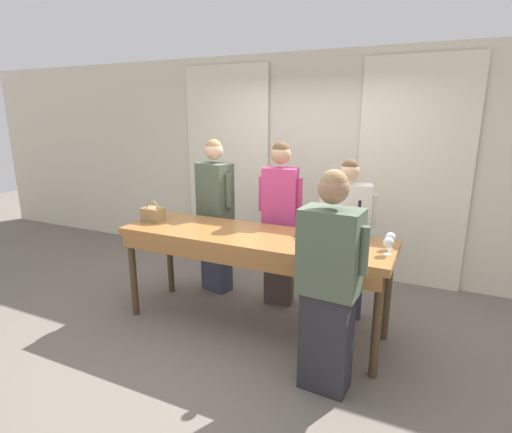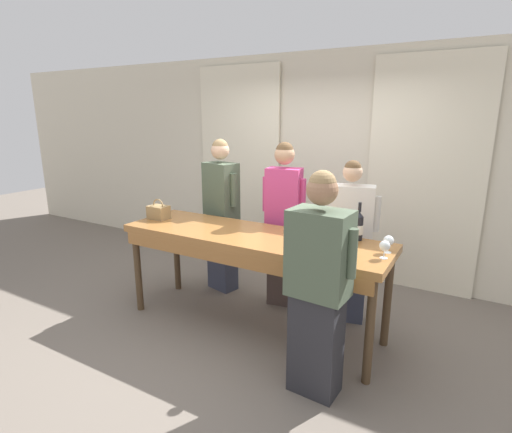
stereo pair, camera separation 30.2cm
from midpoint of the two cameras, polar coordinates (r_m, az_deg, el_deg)
name	(u,v)px [view 2 (the right image)]	position (r m, az deg, el deg)	size (l,w,h in m)	color
ground_plane	(252,325)	(4.12, 1.63, -15.30)	(18.00, 18.00, 0.00)	#70665B
wall_back	(323,165)	(5.29, 11.17, 7.19)	(12.00, 0.06, 2.80)	beige
curtain_panel_left	(239,164)	(5.75, -0.90, 7.47)	(1.27, 0.03, 2.69)	#EFE5C6
curtain_panel_right	(424,178)	(4.97, 24.54, 5.06)	(1.27, 0.03, 2.69)	#EFE5C6
tasting_bar	(251,244)	(3.75, 1.58, -3.91)	(2.58, 0.76, 0.95)	#9E6633
wine_bottle	(359,226)	(3.68, 16.74, -1.38)	(0.08, 0.08, 0.34)	black
handbag	(159,212)	(4.34, -11.83, 0.62)	(0.21, 0.16, 0.22)	#997A4C
wine_glass_front_left	(389,241)	(3.43, 20.84, -3.31)	(0.08, 0.08, 0.14)	white
wine_glass_front_mid	(354,232)	(3.59, 16.18, -2.17)	(0.08, 0.08, 0.14)	white
wine_glass_front_right	(343,228)	(3.70, 14.68, -1.57)	(0.08, 0.08, 0.14)	white
wine_glass_center_left	(333,242)	(3.28, 13.58, -3.54)	(0.08, 0.08, 0.14)	white
wine_glass_center_mid	(294,243)	(3.19, 8.13, -3.79)	(0.08, 0.08, 0.14)	white
wine_glass_center_right	(385,246)	(3.29, 20.45, -4.03)	(0.08, 0.08, 0.14)	white
pen	(296,239)	(3.61, 8.16, -3.19)	(0.10, 0.09, 0.01)	maroon
guest_olive_jacket	(222,214)	(4.61, -3.09, 0.31)	(0.50, 0.33, 1.78)	#383D51
guest_pink_top	(283,222)	(4.24, 5.97, -0.79)	(0.47, 0.27, 1.77)	#473833
guest_cream_sweater	(348,242)	(4.05, 15.17, -3.51)	(0.56, 0.29, 1.63)	#383D51
host_pouring	(318,286)	(2.94, 11.84, -9.75)	(0.54, 0.31, 1.69)	#28282D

